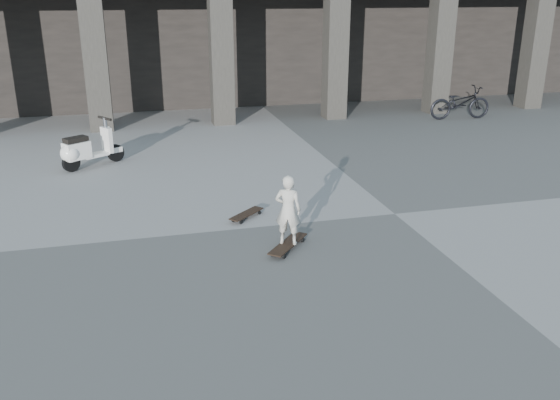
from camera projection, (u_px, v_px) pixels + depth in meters
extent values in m
plane|color=#51514F|center=(395.00, 214.00, 10.84)|extent=(90.00, 90.00, 0.00)
cube|color=black|center=(244.00, 14.00, 22.61)|extent=(28.00, 6.00, 6.00)
cube|color=#2F2D27|center=(96.00, 60.00, 16.67)|extent=(0.65, 0.65, 4.00)
cube|color=#2F2D27|center=(221.00, 57.00, 17.51)|extent=(0.65, 0.65, 4.00)
cube|color=#2F2D27|center=(335.00, 54.00, 18.35)|extent=(0.65, 0.65, 4.00)
cube|color=#2F2D27|center=(440.00, 51.00, 19.18)|extent=(0.65, 0.65, 4.00)
cube|color=#2F2D27|center=(535.00, 48.00, 20.02)|extent=(0.65, 0.65, 4.00)
cube|color=black|center=(288.00, 244.00, 9.35)|extent=(0.82, 0.90, 0.02)
cube|color=#B2B2B7|center=(297.00, 238.00, 9.66)|extent=(0.19, 0.17, 0.03)
cube|color=#B2B2B7|center=(278.00, 254.00, 9.07)|extent=(0.19, 0.17, 0.03)
cylinder|color=black|center=(291.00, 238.00, 9.71)|extent=(0.07, 0.08, 0.07)
cylinder|color=black|center=(303.00, 240.00, 9.62)|extent=(0.07, 0.08, 0.07)
cylinder|color=black|center=(272.00, 254.00, 9.12)|extent=(0.07, 0.08, 0.07)
cylinder|color=black|center=(284.00, 256.00, 9.04)|extent=(0.07, 0.08, 0.07)
cube|color=black|center=(246.00, 214.00, 10.62)|extent=(0.72, 0.68, 0.02)
cube|color=#B2B2B7|center=(255.00, 211.00, 10.85)|extent=(0.16, 0.17, 0.03)
cube|color=#B2B2B7|center=(237.00, 220.00, 10.42)|extent=(0.16, 0.17, 0.03)
cylinder|color=black|center=(251.00, 211.00, 10.90)|extent=(0.07, 0.07, 0.07)
cylinder|color=black|center=(259.00, 213.00, 10.81)|extent=(0.07, 0.07, 0.07)
cylinder|color=black|center=(233.00, 220.00, 10.47)|extent=(0.07, 0.07, 0.07)
cylinder|color=black|center=(241.00, 222.00, 10.37)|extent=(0.07, 0.07, 0.07)
imported|color=beige|center=(288.00, 210.00, 9.16)|extent=(0.48, 0.42, 1.12)
cylinder|color=black|center=(116.00, 153.00, 14.11)|extent=(0.40, 0.31, 0.41)
cylinder|color=black|center=(71.00, 163.00, 13.30)|extent=(0.40, 0.31, 0.41)
cube|color=white|center=(95.00, 155.00, 13.70)|extent=(0.66, 0.56, 0.07)
cube|color=white|center=(77.00, 150.00, 13.33)|extent=(0.65, 0.58, 0.39)
sphere|color=white|center=(70.00, 153.00, 13.22)|extent=(0.43, 0.43, 0.43)
cube|color=black|center=(76.00, 139.00, 13.25)|extent=(0.57, 0.50, 0.10)
cube|color=white|center=(107.00, 140.00, 13.85)|extent=(0.28, 0.35, 0.59)
cube|color=white|center=(116.00, 150.00, 14.08)|extent=(0.33, 0.29, 0.12)
cylinder|color=#B2B2B7|center=(105.00, 124.00, 13.72)|extent=(0.13, 0.13, 0.31)
cylinder|color=black|center=(105.00, 118.00, 13.67)|extent=(0.33, 0.46, 0.06)
sphere|color=white|center=(108.00, 129.00, 13.80)|extent=(0.12, 0.12, 0.12)
imported|color=black|center=(460.00, 103.00, 18.64)|extent=(2.00, 0.83, 1.03)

